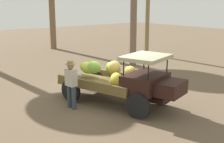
{
  "coord_description": "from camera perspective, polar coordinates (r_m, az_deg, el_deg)",
  "views": [
    {
      "loc": [
        8.23,
        -6.48,
        3.51
      ],
      "look_at": [
        0.37,
        -0.21,
        1.13
      ],
      "focal_mm": 47.15,
      "sensor_mm": 36.0,
      "label": 1
    }
  ],
  "objects": [
    {
      "name": "farmer",
      "position": [
        9.86,
        -7.91,
        -1.95
      ],
      "size": [
        0.53,
        0.47,
        1.64
      ],
      "rotation": [
        0.0,
        0.0,
        1.66
      ],
      "color": "#333E4B",
      "rests_on": "ground"
    },
    {
      "name": "truck",
      "position": [
        10.12,
        2.6,
        -1.72
      ],
      "size": [
        4.66,
        2.71,
        1.84
      ],
      "rotation": [
        0.0,
        0.0,
        0.28
      ],
      "color": "black",
      "rests_on": "ground"
    },
    {
      "name": "ground_plane",
      "position": [
        11.05,
        -0.32,
        -5.19
      ],
      "size": [
        60.0,
        60.0,
        0.0
      ],
      "primitive_type": "plane",
      "color": "brown"
    }
  ]
}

